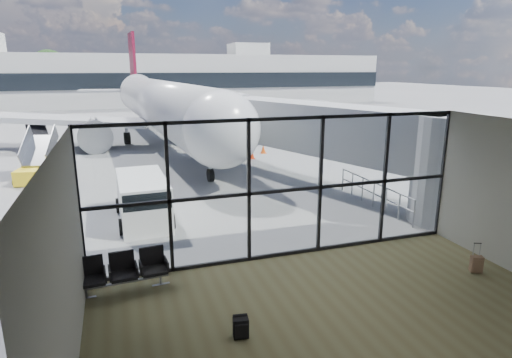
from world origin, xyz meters
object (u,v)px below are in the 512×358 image
backpack (241,328)px  mobile_stairs (38,171)px  suitcase (477,264)px  belt_loader (41,146)px  seating_row (123,270)px  service_van (143,199)px  airliner (160,104)px

backpack → mobile_stairs: mobile_stairs is taller
suitcase → mobile_stairs: bearing=152.7°
mobile_stairs → belt_loader: bearing=106.8°
seating_row → backpack: seating_row is taller
seating_row → service_van: size_ratio=0.58×
service_van → seating_row: bearing=-101.3°
service_van → belt_loader: 16.82m
airliner → belt_loader: (-8.64, -4.05, -2.34)m
seating_row → backpack: 3.96m
seating_row → airliner: (3.72, 25.22, 2.41)m
belt_loader → mobile_stairs: mobile_stairs is taller
seating_row → backpack: bearing=-55.9°
suitcase → service_van: 11.86m
airliner → belt_loader: airliner is taller
service_van → mobile_stairs: (-4.97, 8.28, -0.38)m
airliner → suitcase: bearing=-81.2°
backpack → belt_loader: (-7.36, 24.26, 0.41)m
service_van → belt_loader: belt_loader is taller
suitcase → airliner: (-6.25, 27.47, 2.73)m
seating_row → service_van: (0.92, 5.39, 0.33)m
airliner → backpack: bearing=-96.6°
belt_loader → mobile_stairs: size_ratio=1.33×
suitcase → belt_loader: bearing=143.7°
seating_row → mobile_stairs: mobile_stairs is taller
suitcase → belt_loader: size_ratio=0.20×
backpack → airliner: airliner is taller
airliner → mobile_stairs: size_ratio=11.28×
seating_row → mobile_stairs: bearing=102.4°
seating_row → suitcase: (9.97, -2.25, -0.31)m
suitcase → mobile_stairs: size_ratio=0.27×
seating_row → suitcase: 10.22m
suitcase → backpack: bearing=-152.3°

